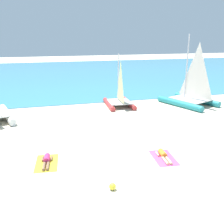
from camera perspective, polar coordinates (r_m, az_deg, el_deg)
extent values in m
plane|color=beige|center=(21.73, -2.92, 0.06)|extent=(120.00, 120.00, 0.00)
cube|color=teal|center=(43.87, -9.44, 8.38)|extent=(120.00, 40.00, 0.05)
cylinder|color=#CC3838|center=(23.27, -0.71, 1.74)|extent=(0.60, 3.62, 0.41)
cylinder|color=#CC3838|center=(23.71, 3.77, 1.99)|extent=(0.60, 3.62, 0.41)
cube|color=silver|center=(23.25, 1.66, 2.31)|extent=(2.01, 2.40, 0.05)
cylinder|color=silver|center=(23.31, 1.40, 7.68)|extent=(0.09, 0.09, 4.30)
pyramid|color=#EAEA99|center=(22.52, 1.91, 7.02)|extent=(0.15, 1.89, 3.61)
cylinder|color=white|center=(21.72, -22.18, -0.46)|extent=(1.78, 4.70, 0.54)
cylinder|color=teal|center=(24.00, 14.65, 1.82)|extent=(2.29, 4.69, 0.55)
cylinder|color=teal|center=(25.98, 18.17, 2.64)|extent=(2.29, 4.69, 0.55)
cube|color=silver|center=(24.77, 16.96, 2.83)|extent=(3.49, 3.80, 0.07)
cylinder|color=silver|center=(24.69, 16.23, 9.56)|extent=(0.11, 0.11, 5.74)
pyramid|color=white|center=(24.04, 18.36, 8.79)|extent=(0.99, 2.38, 4.83)
cube|color=yellow|center=(13.68, -14.25, -10.88)|extent=(1.29, 2.00, 0.01)
cylinder|color=#D83372|center=(13.79, -14.23, -9.92)|extent=(0.36, 0.65, 0.30)
sphere|color=#8C6647|center=(14.16, -14.11, -9.18)|extent=(0.22, 0.22, 0.22)
cylinder|color=#8C6647|center=(13.26, -14.81, -11.49)|extent=(0.22, 0.79, 0.14)
cylinder|color=#8C6647|center=(13.24, -14.03, -11.47)|extent=(0.22, 0.79, 0.14)
cylinder|color=#8C6647|center=(13.99, -15.07, -9.99)|extent=(0.15, 0.46, 0.10)
cylinder|color=#8C6647|center=(13.95, -13.24, -9.94)|extent=(0.15, 0.46, 0.10)
cube|color=#D84C99|center=(14.06, 11.35, -9.90)|extent=(1.28, 2.00, 0.01)
cylinder|color=orange|center=(14.15, 11.10, -8.98)|extent=(0.36, 0.65, 0.30)
sphere|color=#D8AD84|center=(14.50, 10.54, -8.30)|extent=(0.22, 0.22, 0.22)
cylinder|color=#D8AD84|center=(13.62, 11.68, -10.47)|extent=(0.22, 0.79, 0.14)
cylinder|color=#D8AD84|center=(13.68, 12.39, -10.38)|extent=(0.22, 0.79, 0.14)
cylinder|color=#D8AD84|center=(14.25, 10.02, -9.13)|extent=(0.14, 0.46, 0.10)
cylinder|color=#D8AD84|center=(14.40, 11.69, -8.95)|extent=(0.14, 0.46, 0.10)
sphere|color=yellow|center=(11.20, 0.11, -16.16)|extent=(0.29, 0.29, 0.29)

